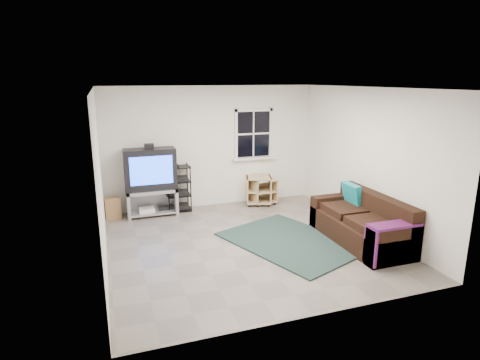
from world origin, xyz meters
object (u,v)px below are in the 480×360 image
object	(u,v)px
tv_unit	(151,176)
side_table_left	(258,189)
sofa	(362,224)
side_table_right	(262,189)
av_rack	(178,191)

from	to	relation	value
tv_unit	side_table_left	size ratio (longest dim) A/B	2.23
side_table_left	sofa	bearing A→B (deg)	-71.60
sofa	side_table_left	bearing A→B (deg)	108.40
sofa	side_table_right	bearing A→B (deg)	106.84
tv_unit	sofa	distance (m)	4.19
tv_unit	av_rack	xyz separation A→B (m)	(0.57, 0.07, -0.38)
av_rack	side_table_left	distance (m)	1.80
side_table_right	tv_unit	bearing A→B (deg)	-179.47
side_table_left	side_table_right	bearing A→B (deg)	-4.45
side_table_left	side_table_right	size ratio (longest dim) A/B	1.12
av_rack	side_table_right	size ratio (longest dim) A/B	1.68
side_table_right	av_rack	bearing A→B (deg)	178.46
side_table_left	av_rack	bearing A→B (deg)	178.59
side_table_left	sofa	distance (m)	2.77
tv_unit	side_table_left	world-z (taller)	tv_unit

